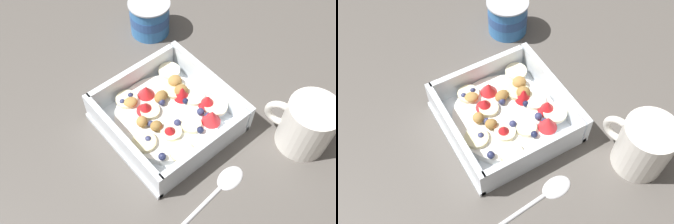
% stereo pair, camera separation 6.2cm
% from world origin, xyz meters
% --- Properties ---
extents(ground_plane, '(2.40, 2.40, 0.00)m').
position_xyz_m(ground_plane, '(0.00, 0.00, 0.00)').
color(ground_plane, '#56514C').
extents(fruit_bowl, '(0.19, 0.19, 0.06)m').
position_xyz_m(fruit_bowl, '(-0.01, 0.01, 0.02)').
color(fruit_bowl, white).
rests_on(fruit_bowl, ground).
extents(spoon, '(0.04, 0.17, 0.01)m').
position_xyz_m(spoon, '(0.13, -0.02, 0.00)').
color(spoon, silver).
rests_on(spoon, ground).
extents(yogurt_cup, '(0.08, 0.08, 0.07)m').
position_xyz_m(yogurt_cup, '(-0.20, 0.12, 0.04)').
color(yogurt_cup, '#3370B7').
rests_on(yogurt_cup, ground).
extents(coffee_mug, '(0.11, 0.08, 0.09)m').
position_xyz_m(coffee_mug, '(0.15, 0.14, 0.05)').
color(coffee_mug, white).
rests_on(coffee_mug, ground).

